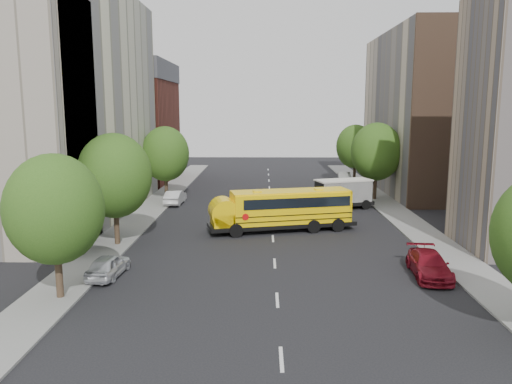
{
  "coord_description": "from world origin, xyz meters",
  "views": [
    {
      "loc": [
        -0.7,
        -37.89,
        9.56
      ],
      "look_at": [
        -1.32,
        2.0,
        2.83
      ],
      "focal_mm": 35.0,
      "sensor_mm": 36.0,
      "label": 1
    }
  ],
  "objects_px": {
    "street_tree_2": "(165,154)",
    "street_tree_5": "(355,147)",
    "parked_car_1": "(175,197)",
    "school_bus": "(281,208)",
    "street_tree_0": "(55,209)",
    "parked_car_0": "(108,266)",
    "street_tree_1": "(114,176)",
    "parked_car_3": "(429,265)",
    "street_tree_4": "(376,152)",
    "safari_truck": "(339,193)",
    "parked_car_5": "(344,178)"
  },
  "relations": [
    {
      "from": "street_tree_1",
      "to": "parked_car_3",
      "type": "distance_m",
      "value": 21.2
    },
    {
      "from": "street_tree_5",
      "to": "parked_car_0",
      "type": "bearing_deg",
      "value": -119.37
    },
    {
      "from": "street_tree_1",
      "to": "parked_car_1",
      "type": "xyz_separation_m",
      "value": [
        1.4,
        15.3,
        -4.24
      ]
    },
    {
      "from": "street_tree_1",
      "to": "street_tree_2",
      "type": "relative_size",
      "value": 1.03
    },
    {
      "from": "street_tree_5",
      "to": "school_bus",
      "type": "bearing_deg",
      "value": -112.04
    },
    {
      "from": "school_bus",
      "to": "street_tree_5",
      "type": "bearing_deg",
      "value": 54.29
    },
    {
      "from": "street_tree_0",
      "to": "parked_car_1",
      "type": "bearing_deg",
      "value": 86.83
    },
    {
      "from": "street_tree_4",
      "to": "street_tree_1",
      "type": "bearing_deg",
      "value": -140.71
    },
    {
      "from": "street_tree_1",
      "to": "parked_car_5",
      "type": "xyz_separation_m",
      "value": [
        20.6,
        29.39,
        -4.23
      ]
    },
    {
      "from": "street_tree_1",
      "to": "parked_car_3",
      "type": "relative_size",
      "value": 1.64
    },
    {
      "from": "parked_car_1",
      "to": "school_bus",
      "type": "bearing_deg",
      "value": 135.59
    },
    {
      "from": "parked_car_1",
      "to": "street_tree_2",
      "type": "bearing_deg",
      "value": -60.32
    },
    {
      "from": "street_tree_4",
      "to": "street_tree_2",
      "type": "bearing_deg",
      "value": 180.0
    },
    {
      "from": "street_tree_2",
      "to": "parked_car_5",
      "type": "relative_size",
      "value": 1.77
    },
    {
      "from": "street_tree_2",
      "to": "street_tree_5",
      "type": "relative_size",
      "value": 1.03
    },
    {
      "from": "street_tree_1",
      "to": "parked_car_1",
      "type": "height_order",
      "value": "street_tree_1"
    },
    {
      "from": "street_tree_4",
      "to": "safari_truck",
      "type": "distance_m",
      "value": 7.47
    },
    {
      "from": "street_tree_0",
      "to": "street_tree_2",
      "type": "xyz_separation_m",
      "value": [
        0.0,
        28.0,
        0.19
      ]
    },
    {
      "from": "school_bus",
      "to": "parked_car_3",
      "type": "distance_m",
      "value": 13.49
    },
    {
      "from": "parked_car_1",
      "to": "parked_car_5",
      "type": "bearing_deg",
      "value": -141.43
    },
    {
      "from": "street_tree_1",
      "to": "street_tree_4",
      "type": "height_order",
      "value": "street_tree_4"
    },
    {
      "from": "street_tree_4",
      "to": "parked_car_0",
      "type": "xyz_separation_m",
      "value": [
        -20.6,
        -24.61,
        -4.42
      ]
    },
    {
      "from": "street_tree_1",
      "to": "school_bus",
      "type": "distance_m",
      "value": 12.84
    },
    {
      "from": "safari_truck",
      "to": "parked_car_3",
      "type": "xyz_separation_m",
      "value": [
        2.27,
        -19.47,
        -0.79
      ]
    },
    {
      "from": "school_bus",
      "to": "street_tree_2",
      "type": "bearing_deg",
      "value": 116.95
    },
    {
      "from": "street_tree_2",
      "to": "street_tree_0",
      "type": "bearing_deg",
      "value": -90.0
    },
    {
      "from": "street_tree_1",
      "to": "parked_car_0",
      "type": "xyz_separation_m",
      "value": [
        1.4,
        -6.61,
        -4.29
      ]
    },
    {
      "from": "street_tree_0",
      "to": "parked_car_0",
      "type": "height_order",
      "value": "street_tree_0"
    },
    {
      "from": "street_tree_4",
      "to": "parked_car_0",
      "type": "bearing_deg",
      "value": -129.93
    },
    {
      "from": "safari_truck",
      "to": "parked_car_3",
      "type": "bearing_deg",
      "value": -101.6
    },
    {
      "from": "street_tree_5",
      "to": "school_bus",
      "type": "distance_m",
      "value": 27.74
    },
    {
      "from": "street_tree_0",
      "to": "parked_car_5",
      "type": "distance_m",
      "value": 44.62
    },
    {
      "from": "street_tree_2",
      "to": "school_bus",
      "type": "distance_m",
      "value": 18.14
    },
    {
      "from": "street_tree_1",
      "to": "parked_car_0",
      "type": "distance_m",
      "value": 8.0
    },
    {
      "from": "parked_car_1",
      "to": "safari_truck",
      "type": "bearing_deg",
      "value": 174.92
    },
    {
      "from": "safari_truck",
      "to": "parked_car_1",
      "type": "distance_m",
      "value": 16.28
    },
    {
      "from": "parked_car_3",
      "to": "street_tree_1",
      "type": "bearing_deg",
      "value": 166.98
    },
    {
      "from": "parked_car_0",
      "to": "safari_truck",
      "type": "bearing_deg",
      "value": -124.82
    },
    {
      "from": "street_tree_1",
      "to": "parked_car_0",
      "type": "height_order",
      "value": "street_tree_1"
    },
    {
      "from": "street_tree_0",
      "to": "street_tree_4",
      "type": "relative_size",
      "value": 0.91
    },
    {
      "from": "school_bus",
      "to": "parked_car_5",
      "type": "bearing_deg",
      "value": 56.6
    },
    {
      "from": "parked_car_1",
      "to": "parked_car_5",
      "type": "relative_size",
      "value": 0.99
    },
    {
      "from": "street_tree_2",
      "to": "safari_truck",
      "type": "height_order",
      "value": "street_tree_2"
    },
    {
      "from": "parked_car_5",
      "to": "street_tree_4",
      "type": "bearing_deg",
      "value": -77.5
    },
    {
      "from": "safari_truck",
      "to": "street_tree_2",
      "type": "bearing_deg",
      "value": 146.45
    },
    {
      "from": "street_tree_5",
      "to": "street_tree_0",
      "type": "bearing_deg",
      "value": -118.81
    },
    {
      "from": "street_tree_0",
      "to": "street_tree_5",
      "type": "xyz_separation_m",
      "value": [
        22.0,
        40.0,
        0.06
      ]
    },
    {
      "from": "street_tree_2",
      "to": "street_tree_5",
      "type": "bearing_deg",
      "value": 28.61
    },
    {
      "from": "street_tree_4",
      "to": "parked_car_3",
      "type": "distance_m",
      "value": 24.75
    },
    {
      "from": "safari_truck",
      "to": "parked_car_3",
      "type": "height_order",
      "value": "safari_truck"
    }
  ]
}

